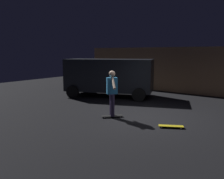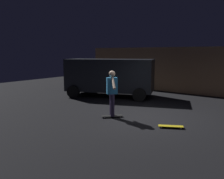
{
  "view_description": "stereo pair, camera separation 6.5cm",
  "coord_description": "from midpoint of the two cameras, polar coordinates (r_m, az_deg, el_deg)",
  "views": [
    {
      "loc": [
        4.09,
        -7.61,
        2.4
      ],
      "look_at": [
        -1.03,
        -0.8,
        1.05
      ],
      "focal_mm": 37.98,
      "sensor_mm": 36.0,
      "label": 1
    },
    {
      "loc": [
        4.14,
        -7.57,
        2.4
      ],
      "look_at": [
        -1.03,
        -0.8,
        1.05
      ],
      "focal_mm": 37.98,
      "sensor_mm": 36.0,
      "label": 2
    }
  ],
  "objects": [
    {
      "name": "parked_van",
      "position": [
        12.88,
        -0.34,
        3.47
      ],
      "size": [
        4.98,
        3.62,
        2.03
      ],
      "color": "black",
      "rests_on": "ground_plane"
    },
    {
      "name": "ground_plane",
      "position": [
        8.96,
        8.65,
        -6.64
      ],
      "size": [
        28.0,
        28.0,
        0.0
      ],
      "primitive_type": "plane",
      "color": "black"
    },
    {
      "name": "skateboard_spare",
      "position": [
        7.88,
        14.21,
        -8.59
      ],
      "size": [
        0.78,
        0.55,
        0.07
      ],
      "color": "gold",
      "rests_on": "ground_plane"
    },
    {
      "name": "skateboard_ridden",
      "position": [
        8.84,
        0.21,
        -6.38
      ],
      "size": [
        0.67,
        0.71,
        0.07
      ],
      "color": "black",
      "rests_on": "ground_plane"
    },
    {
      "name": "low_building",
      "position": [
        16.49,
        20.2,
        4.79
      ],
      "size": [
        13.94,
        4.43,
        2.7
      ],
      "color": "#AD7F56",
      "rests_on": "ground_plane"
    },
    {
      "name": "skater",
      "position": [
        8.63,
        0.22,
        -0.09
      ],
      "size": [
        0.79,
        0.72,
        1.67
      ],
      "color": "#382D4C",
      "rests_on": "skateboard_ridden"
    }
  ]
}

